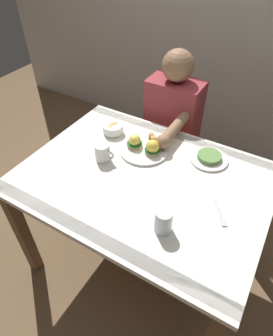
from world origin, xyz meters
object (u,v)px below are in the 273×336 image
Objects in this scene: dining_table at (143,191)px; water_glass_near at (163,222)px; side_plate at (209,158)px; fork at (220,214)px; diner_person at (171,125)px; fruit_bowl at (113,128)px; coffee_mug at (103,152)px; eggs_benedict_plate at (145,147)px.

water_glass_near is (0.22, -0.23, 0.15)m from dining_table.
water_glass_near is 0.55× the size of side_plate.
diner_person is (-0.53, 0.63, -0.09)m from fork.
fruit_bowl is at bearing 145.04° from dining_table.
diner_person is (-0.36, 0.31, -0.10)m from side_plate.
side_plate is (0.01, 0.52, -0.03)m from water_glass_near.
dining_table is at bearing 175.16° from fork.
coffee_mug is (-0.25, 0.01, 0.16)m from dining_table.
side_plate is at bearing 117.90° from fork.
fork is 0.12× the size of diner_person.
dining_table is at bearing -34.96° from fruit_bowl.
side_plate is at bearing 17.91° from eggs_benedict_plate.
water_glass_near is at bearing -52.43° from eggs_benedict_plate.
side_plate is 0.18× the size of diner_person.
coffee_mug is at bearing -131.48° from eggs_benedict_plate.
coffee_mug reaches higher than side_plate.
coffee_mug is 0.53m from water_glass_near.
dining_table is 8.68× the size of fork.
diner_person is at bearing 94.85° from eggs_benedict_plate.
fork is (0.65, -0.04, -0.05)m from coffee_mug.
coffee_mug is (-0.15, -0.17, 0.02)m from eggs_benedict_plate.
dining_table is 0.42m from fork.
eggs_benedict_plate is at bearing 48.52° from coffee_mug.
diner_person is at bearing 139.02° from side_plate.
diner_person is at bearing 112.94° from water_glass_near.
fork is at bearing -23.42° from eggs_benedict_plate.
fork is at bearing -20.05° from fruit_bowl.
eggs_benedict_plate reaches higher than side_plate.
fork is (0.40, -0.03, 0.11)m from dining_table.
eggs_benedict_plate is at bearing 117.40° from dining_table.
coffee_mug is at bearing 178.07° from dining_table.
fruit_bowl is 0.57m from side_plate.
fruit_bowl reaches higher than side_plate.
dining_table is 0.61m from diner_person.
fork is at bearing 47.44° from water_glass_near.
eggs_benedict_plate reaches higher than dining_table.
dining_table is 10.87× the size of water_glass_near.
coffee_mug is 0.65m from fork.
water_glass_near reaches higher than fork.
fruit_bowl is (-0.34, 0.24, 0.14)m from dining_table.
coffee_mug is (0.09, -0.23, 0.02)m from fruit_bowl.
side_plate is (0.23, 0.29, 0.12)m from dining_table.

